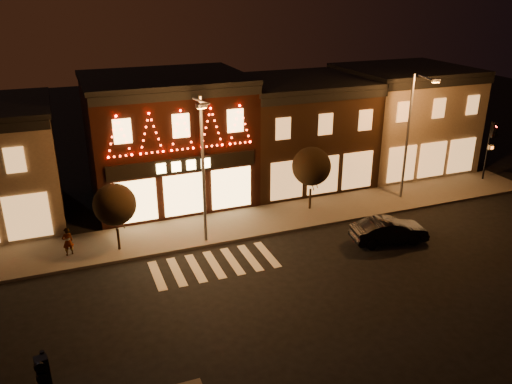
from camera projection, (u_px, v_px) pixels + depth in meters
ground at (240, 306)px, 23.56m from camera, size 120.00×120.00×0.00m
sidewalk_far at (227, 226)px, 31.12m from camera, size 44.00×4.00×0.15m
building_pulp at (168, 138)px, 34.08m from camera, size 10.20×8.34×8.30m
building_right_a at (298, 130)px, 37.45m from camera, size 9.20×8.28×7.50m
building_right_b at (402, 118)px, 40.43m from camera, size 9.20×8.28×7.80m
traffic_signal_far at (491, 139)px, 37.24m from camera, size 0.38×0.50×4.35m
streetlamp_mid at (203, 161)px, 27.29m from camera, size 0.75×1.88×8.20m
streetlamp_right at (411, 128)px, 33.25m from camera, size 0.69×1.90×8.28m
tree_left at (115, 205)px, 27.30m from camera, size 2.26×2.26×3.79m
tree_right at (311, 166)px, 32.36m from camera, size 2.45×2.45×4.10m
dark_sedan at (389, 231)px, 29.12m from camera, size 4.47×2.15×1.41m
pedestrian at (68, 242)px, 27.41m from camera, size 0.66×0.52×1.58m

